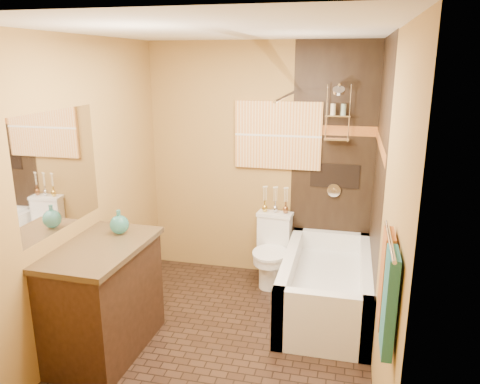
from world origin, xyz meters
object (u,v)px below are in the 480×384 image
(toilet, at_px, (272,250))
(vanity, at_px, (102,299))
(sunset_painting, at_px, (278,135))
(bathtub, at_px, (326,290))

(toilet, relative_size, vanity, 0.69)
(sunset_painting, bearing_deg, vanity, -122.67)
(vanity, bearing_deg, bathtub, 32.49)
(bathtub, height_order, vanity, vanity)
(sunset_painting, distance_m, toilet, 1.20)
(toilet, bearing_deg, vanity, -121.25)
(bathtub, bearing_deg, sunset_painting, 129.61)
(sunset_painting, height_order, bathtub, sunset_painting)
(sunset_painting, relative_size, toilet, 1.22)
(sunset_painting, xyz_separation_m, toilet, (0.00, -0.25, -1.18))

